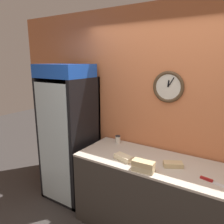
% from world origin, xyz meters
% --- Properties ---
extents(wall_back, '(5.20, 0.10, 2.70)m').
position_xyz_m(wall_back, '(-0.00, 1.32, 1.35)').
color(wall_back, '#D17547').
rests_on(wall_back, ground_plane).
extents(prep_counter, '(1.98, 0.72, 0.92)m').
position_xyz_m(prep_counter, '(0.00, 0.91, 0.46)').
color(prep_counter, '#332D28').
rests_on(prep_counter, ground_plane).
extents(beverage_cooler, '(0.67, 0.65, 1.98)m').
position_xyz_m(beverage_cooler, '(-1.43, 1.00, 1.07)').
color(beverage_cooler, black).
rests_on(beverage_cooler, ground_plane).
extents(sandwich_stack_bottom, '(0.24, 0.13, 0.06)m').
position_xyz_m(sandwich_stack_bottom, '(-0.09, 0.63, 0.95)').
color(sandwich_stack_bottom, beige).
rests_on(sandwich_stack_bottom, prep_counter).
extents(sandwich_stack_middle, '(0.23, 0.11, 0.06)m').
position_xyz_m(sandwich_stack_middle, '(-0.09, 0.63, 1.00)').
color(sandwich_stack_middle, tan).
rests_on(sandwich_stack_middle, sandwich_stack_bottom).
extents(sandwich_flat_left, '(0.24, 0.15, 0.06)m').
position_xyz_m(sandwich_flat_left, '(-0.39, 0.74, 0.95)').
color(sandwich_flat_left, beige).
rests_on(sandwich_flat_left, prep_counter).
extents(sandwich_flat_right, '(0.23, 0.18, 0.05)m').
position_xyz_m(sandwich_flat_right, '(0.14, 0.89, 0.94)').
color(sandwich_flat_right, tan).
rests_on(sandwich_flat_right, prep_counter).
extents(chefs_knife, '(0.37, 0.11, 0.02)m').
position_xyz_m(chefs_knife, '(0.56, 0.78, 0.93)').
color(chefs_knife, silver).
rests_on(chefs_knife, prep_counter).
extents(condiment_jar, '(0.07, 0.07, 0.11)m').
position_xyz_m(condiment_jar, '(-0.72, 1.16, 0.97)').
color(condiment_jar, silver).
rests_on(condiment_jar, prep_counter).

